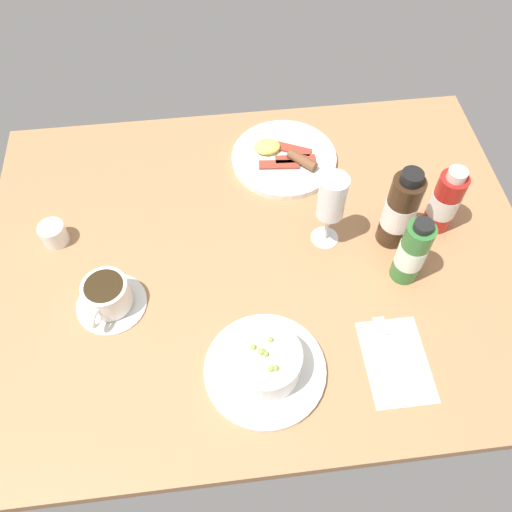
% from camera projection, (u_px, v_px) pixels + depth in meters
% --- Properties ---
extents(ground_plane, '(1.10, 0.84, 0.03)m').
position_uv_depth(ground_plane, '(260.00, 257.00, 1.06)').
color(ground_plane, '#A8754C').
extents(porridge_bowl, '(0.21, 0.21, 0.08)m').
position_uv_depth(porridge_bowl, '(265.00, 364.00, 0.88)').
color(porridge_bowl, white).
rests_on(porridge_bowl, ground_plane).
extents(cutlery_setting, '(0.11, 0.17, 0.01)m').
position_uv_depth(cutlery_setting, '(396.00, 358.00, 0.92)').
color(cutlery_setting, white).
rests_on(cutlery_setting, ground_plane).
extents(coffee_cup, '(0.13, 0.13, 0.07)m').
position_uv_depth(coffee_cup, '(108.00, 296.00, 0.96)').
color(coffee_cup, white).
rests_on(coffee_cup, ground_plane).
extents(creamer_jug, '(0.06, 0.05, 0.05)m').
position_uv_depth(creamer_jug, '(53.00, 234.00, 1.05)').
color(creamer_jug, white).
rests_on(creamer_jug, ground_plane).
extents(wine_glass, '(0.06, 0.06, 0.18)m').
position_uv_depth(wine_glass, '(332.00, 200.00, 0.97)').
color(wine_glass, white).
rests_on(wine_glass, ground_plane).
extents(sauce_bottle_brown, '(0.06, 0.06, 0.19)m').
position_uv_depth(sauce_bottle_brown, '(400.00, 210.00, 1.00)').
color(sauce_bottle_brown, '#382314').
rests_on(sauce_bottle_brown, ground_plane).
extents(sauce_bottle_green, '(0.05, 0.05, 0.16)m').
position_uv_depth(sauce_bottle_green, '(412.00, 252.00, 0.96)').
color(sauce_bottle_green, '#337233').
rests_on(sauce_bottle_green, ground_plane).
extents(sauce_bottle_red, '(0.06, 0.06, 0.16)m').
position_uv_depth(sauce_bottle_red, '(445.00, 201.00, 1.03)').
color(sauce_bottle_red, '#B21E19').
rests_on(sauce_bottle_red, ground_plane).
extents(breakfast_plate, '(0.24, 0.24, 0.04)m').
position_uv_depth(breakfast_plate, '(284.00, 157.00, 1.19)').
color(breakfast_plate, white).
rests_on(breakfast_plate, ground_plane).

